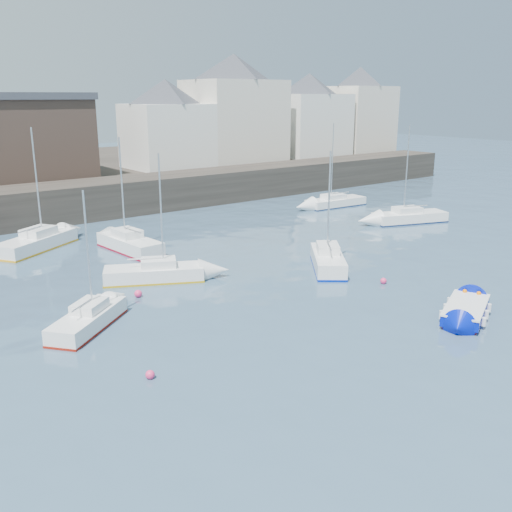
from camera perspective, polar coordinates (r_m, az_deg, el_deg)
water at (r=24.52m, az=17.62°, el=-9.45°), size 220.00×220.00×0.00m
quay_wall at (r=51.53m, az=-15.88°, el=5.51°), size 90.00×5.00×3.00m
land_strip at (r=68.42m, az=-21.63°, el=7.33°), size 90.00×32.00×2.80m
bldg_east_a at (r=66.63m, az=-2.18°, el=14.61°), size 13.36×13.36×11.80m
bldg_east_b at (r=73.21m, az=5.30°, el=13.92°), size 11.88×11.88×9.95m
bldg_east_c at (r=79.58m, az=10.23°, el=14.25°), size 11.14×11.14×10.95m
bldg_east_d at (r=61.45m, az=-8.92°, el=12.99°), size 11.14×11.14×8.95m
blue_dinghy at (r=28.58m, az=20.23°, el=-5.14°), size 4.27×3.16×0.75m
sailboat_a at (r=26.89m, az=-16.43°, el=-6.06°), size 4.67×4.19×6.21m
sailboat_b at (r=32.74m, az=-10.11°, el=-1.67°), size 5.76×4.12×7.15m
sailboat_c at (r=34.78m, az=7.20°, el=-0.39°), size 4.65×5.24×7.02m
sailboat_d at (r=48.82m, az=15.09°, el=3.81°), size 6.50×3.93×7.90m
sailboat_f at (r=39.34m, az=-12.53°, el=1.25°), size 2.39×5.94×7.54m
sailboat_g at (r=54.64m, az=7.95°, el=5.39°), size 6.21×2.39×7.70m
sailboat_h at (r=41.55m, az=-21.07°, el=1.32°), size 6.42×5.09×8.13m
buoy_near at (r=22.01m, az=-10.53°, el=-11.95°), size 0.35×0.35×0.35m
buoy_mid at (r=32.66m, az=12.61°, el=-2.71°), size 0.35×0.35×0.35m
buoy_far at (r=30.43m, az=-11.68°, el=-4.04°), size 0.40×0.40×0.40m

